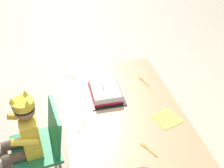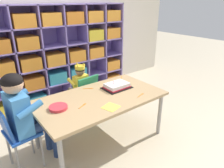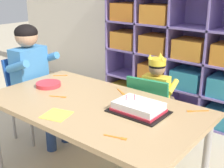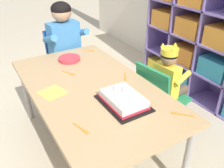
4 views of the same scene
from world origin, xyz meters
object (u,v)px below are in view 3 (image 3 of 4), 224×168
Objects in this scene: birthday_cake_on_tray at (139,108)px; fork_beside_plate_stack at (61,75)px; paper_plate_stack at (48,84)px; fork_near_child_seat at (196,111)px; child_with_crown at (158,90)px; adult_helper_seated at (34,71)px; classroom_chair_adult_side at (27,90)px; classroom_chair_blue at (151,109)px; activity_table at (93,111)px; fork_near_cake_tray at (117,137)px; fork_by_napkin at (121,92)px; fork_scattered_mid_table at (59,97)px.

fork_beside_plate_stack is (-0.94, 0.21, -0.03)m from birthday_cake_on_tray.
paper_plate_stack is 1.68× the size of fork_near_child_seat.
child_with_crown is 0.81× the size of adult_helper_seated.
fork_beside_plate_stack is (-0.73, -0.39, 0.08)m from child_with_crown.
child_with_crown is 1.13× the size of classroom_chair_adult_side.
classroom_chair_blue is 1.13m from classroom_chair_adult_side.
classroom_chair_adult_side is 2.14× the size of birthday_cake_on_tray.
fork_near_cake_tray is at bearing -32.39° from activity_table.
birthday_cake_on_tray is 3.00× the size of fork_by_napkin.
fork_by_napkin and fork_scattered_mid_table have the same top height.
birthday_cake_on_tray reaches higher than paper_plate_stack.
classroom_chair_adult_side is 5.81× the size of fork_near_cake_tray.
classroom_chair_blue reaches higher than fork_by_napkin.
activity_table is at bearing -165.87° from birthday_cake_on_tray.
birthday_cake_on_tray is (1.12, -0.06, -0.01)m from adult_helper_seated.
activity_table is at bearing -104.86° from adult_helper_seated.
activity_table is at bearing 115.84° from fork_by_napkin.
fork_near_cake_tray is (1.03, -0.55, 0.00)m from fork_beside_plate_stack.
classroom_chair_adult_side is at bearing -42.16° from fork_scattered_mid_table.
fork_by_napkin is (-0.38, 0.54, 0.00)m from fork_near_cake_tray.
birthday_cake_on_tray is (0.32, 0.08, 0.08)m from activity_table.
adult_helper_seated reaches higher than paper_plate_stack.
classroom_chair_blue is at bearing 109.36° from fork_near_child_seat.
paper_plate_stack is at bearing -177.35° from birthday_cake_on_tray.
activity_table is at bearing -48.31° from fork_near_cake_tray.
fork_beside_plate_stack is 0.88× the size of fork_by_napkin.
fork_near_cake_tray is at bearing 137.78° from fork_scattered_mid_table.
classroom_chair_blue is 0.66× the size of adult_helper_seated.
fork_scattered_mid_table is at bearing -111.11° from classroom_chair_adult_side.
birthday_cake_on_tray reaches higher than fork_near_child_seat.
classroom_chair_blue reaches higher than fork_near_child_seat.
fork_near_cake_tray reaches higher than activity_table.
classroom_chair_blue is at bearing -78.19° from fork_by_napkin.
adult_helper_seated is 1.27m from fork_near_cake_tray.
fork_scattered_mid_table is at bearing -167.69° from activity_table.
paper_plate_stack is (-0.62, -0.53, 0.22)m from classroom_chair_blue.
child_with_crown reaches higher than birthday_cake_on_tray.
fork_near_cake_tray is 0.60m from fork_near_child_seat.
fork_beside_plate_stack and fork_near_child_seat have the same top height.
classroom_chair_adult_side is 0.72× the size of adult_helper_seated.
classroom_chair_blue is 0.81× the size of child_with_crown.
adult_helper_seated is at bearing 23.14° from child_with_crown.
fork_beside_plate_stack is (-0.63, 0.29, 0.05)m from activity_table.
fork_beside_plate_stack reaches higher than activity_table.
fork_near_child_seat is (0.59, 0.32, 0.05)m from activity_table.
adult_helper_seated is at bearing -34.29° from fork_near_cake_tray.
fork_near_cake_tray is at bearing 99.84° from child_with_crown.
classroom_chair_blue is 0.58m from birthday_cake_on_tray.
fork_near_cake_tray and fork_near_child_seat have the same top height.
child_with_crown is 0.62m from fork_near_child_seat.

